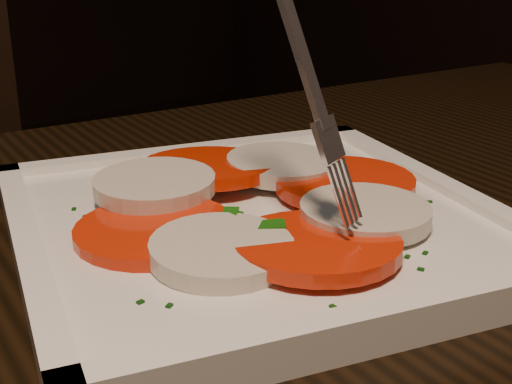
% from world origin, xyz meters
% --- Properties ---
extents(plate, '(0.35, 0.35, 0.01)m').
position_xyz_m(plate, '(0.25, -0.05, 0.76)').
color(plate, white).
rests_on(plate, table).
extents(caprese_salad, '(0.23, 0.22, 0.02)m').
position_xyz_m(caprese_salad, '(0.25, -0.05, 0.77)').
color(caprese_salad, red).
rests_on(caprese_salad, plate).
extents(fork, '(0.05, 0.08, 0.18)m').
position_xyz_m(fork, '(0.24, -0.08, 0.87)').
color(fork, white).
rests_on(fork, caprese_salad).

